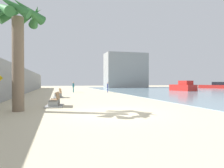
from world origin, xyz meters
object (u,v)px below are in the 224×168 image
at_px(bench_far, 58,95).
at_px(person_standing, 73,86).
at_px(boat_far_right, 183,87).
at_px(palm_tree, 18,29).
at_px(bench_near, 55,103).
at_px(person_walking, 108,87).
at_px(boat_distant, 216,86).

xyz_separation_m(bench_far, person_standing, (2.38, 10.23, 0.75)).
bearing_deg(boat_far_right, palm_tree, -140.77).
relative_size(bench_near, boat_far_right, 0.43).
height_order(palm_tree, bench_far, palm_tree).
height_order(person_walking, boat_distant, boat_distant).
bearing_deg(bench_far, person_standing, 76.91).
bearing_deg(boat_distant, person_standing, -164.38).
bearing_deg(boat_far_right, person_standing, -179.96).
relative_size(bench_far, person_walking, 1.35).
bearing_deg(bench_near, boat_distant, 36.01).
relative_size(bench_near, boat_distant, 0.29).
distance_m(bench_near, boat_far_right, 28.98).
distance_m(person_walking, boat_far_right, 14.77).
relative_size(bench_near, bench_far, 1.00).
height_order(person_standing, boat_distant, person_standing).
xyz_separation_m(bench_near, person_standing, (2.67, 18.19, 0.75)).
distance_m(palm_tree, boat_distant, 51.03).
xyz_separation_m(bench_near, boat_distant, (39.00, 28.35, 0.41)).
height_order(boat_distant, boat_far_right, boat_far_right).
xyz_separation_m(palm_tree, person_walking, (9.82, 18.50, -3.67)).
relative_size(palm_tree, bench_far, 2.96).
xyz_separation_m(bench_far, boat_distant, (38.72, 20.39, 0.41)).
height_order(person_standing, boat_far_right, boat_far_right).
bearing_deg(bench_near, bench_far, 87.94).
bearing_deg(boat_far_right, person_walking, -174.11).
bearing_deg(person_walking, boat_far_right, 5.89).
bearing_deg(boat_distant, boat_far_right, -148.35).
distance_m(bench_far, boat_distant, 43.76).
distance_m(bench_far, person_walking, 11.57).
bearing_deg(bench_near, person_walking, 64.81).
bearing_deg(person_walking, bench_near, -115.19).
height_order(bench_far, boat_distant, boat_distant).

